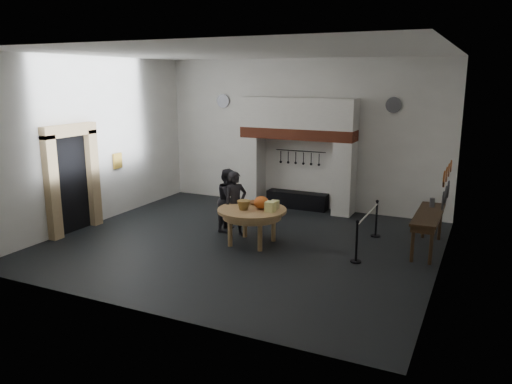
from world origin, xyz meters
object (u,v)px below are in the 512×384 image
at_px(visitor_near, 236,204).
at_px(work_table, 252,210).
at_px(iron_range, 297,200).
at_px(side_table, 429,214).
at_px(barrier_post_far, 376,219).
at_px(visitor_far, 229,200).
at_px(barrier_post_near, 357,242).

bearing_deg(visitor_near, work_table, -85.93).
xyz_separation_m(iron_range, visitor_near, (-0.42, -3.30, 0.59)).
relative_size(side_table, barrier_post_far, 2.44).
distance_m(iron_range, barrier_post_far, 3.34).
height_order(iron_range, visitor_near, visitor_near).
relative_size(iron_range, visitor_far, 1.16).
bearing_deg(visitor_far, visitor_near, -138.84).
bearing_deg(side_table, iron_range, 150.40).
bearing_deg(barrier_post_far, visitor_far, -163.26).
bearing_deg(barrier_post_near, iron_range, 126.45).
height_order(iron_range, visitor_far, visitor_far).
bearing_deg(barrier_post_far, iron_range, 147.30).
xyz_separation_m(work_table, visitor_near, (-0.63, 0.36, -0.00)).
relative_size(work_table, barrier_post_far, 1.85).
height_order(work_table, barrier_post_far, barrier_post_far).
xyz_separation_m(visitor_near, barrier_post_far, (3.23, 1.49, -0.39)).
relative_size(visitor_far, barrier_post_near, 1.83).
bearing_deg(visitor_near, visitor_far, 78.46).
xyz_separation_m(work_table, barrier_post_far, (2.60, 1.85, -0.39)).
relative_size(iron_range, work_table, 1.14).
height_order(work_table, visitor_far, visitor_far).
distance_m(work_table, barrier_post_far, 3.21).
bearing_deg(iron_range, work_table, -86.68).
bearing_deg(iron_range, barrier_post_far, -32.70).
bearing_deg(side_table, barrier_post_near, -131.19).
bearing_deg(work_table, barrier_post_near, -3.35).
bearing_deg(work_table, side_table, 18.79).
relative_size(work_table, visitor_far, 1.01).
bearing_deg(side_table, visitor_near, -167.93).
distance_m(barrier_post_near, barrier_post_far, 2.00).
distance_m(work_table, visitor_far, 1.28).
xyz_separation_m(work_table, side_table, (3.89, 1.32, 0.03)).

